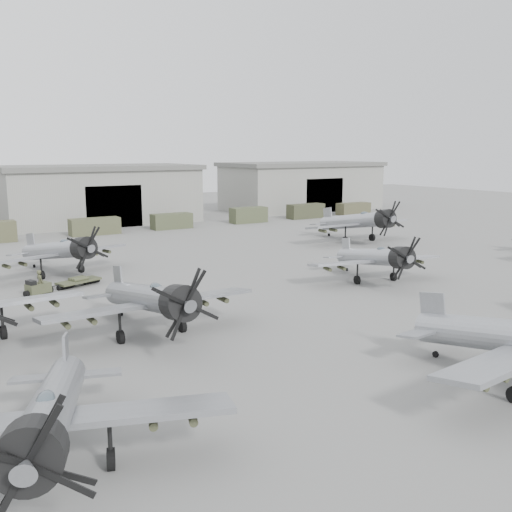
{
  "coord_description": "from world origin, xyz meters",
  "views": [
    {
      "loc": [
        -25.66,
        -24.09,
        11.0
      ],
      "look_at": [
        -1.62,
        14.46,
        2.5
      ],
      "focal_mm": 40.0,
      "sensor_mm": 36.0,
      "label": 1
    }
  ],
  "objects_px": {
    "aircraft_far_1": "(360,221)",
    "aircraft_near_0": "(50,415)",
    "tug_trailer": "(54,285)",
    "ground_crew": "(40,282)",
    "aircraft_far_0": "(61,251)",
    "aircraft_mid_2": "(377,258)",
    "aircraft_mid_1": "(152,299)"
  },
  "relations": [
    {
      "from": "aircraft_far_0",
      "to": "tug_trailer",
      "type": "distance_m",
      "value": 5.99
    },
    {
      "from": "aircraft_far_1",
      "to": "aircraft_mid_1",
      "type": "bearing_deg",
      "value": -148.6
    },
    {
      "from": "tug_trailer",
      "to": "aircraft_near_0",
      "type": "bearing_deg",
      "value": -122.41
    },
    {
      "from": "aircraft_mid_2",
      "to": "aircraft_far_1",
      "type": "distance_m",
      "value": 21.3
    },
    {
      "from": "aircraft_far_0",
      "to": "aircraft_far_1",
      "type": "bearing_deg",
      "value": -15.42
    },
    {
      "from": "aircraft_far_1",
      "to": "ground_crew",
      "type": "relative_size",
      "value": 7.12
    },
    {
      "from": "aircraft_far_0",
      "to": "aircraft_far_1",
      "type": "height_order",
      "value": "aircraft_far_1"
    },
    {
      "from": "tug_trailer",
      "to": "aircraft_mid_2",
      "type": "bearing_deg",
      "value": -44.96
    },
    {
      "from": "aircraft_near_0",
      "to": "tug_trailer",
      "type": "bearing_deg",
      "value": 96.25
    },
    {
      "from": "aircraft_near_0",
      "to": "ground_crew",
      "type": "bearing_deg",
      "value": 98.38
    },
    {
      "from": "aircraft_near_0",
      "to": "tug_trailer",
      "type": "distance_m",
      "value": 27.52
    },
    {
      "from": "aircraft_near_0",
      "to": "ground_crew",
      "type": "distance_m",
      "value": 26.64
    },
    {
      "from": "aircraft_near_0",
      "to": "aircraft_mid_1",
      "type": "height_order",
      "value": "aircraft_mid_1"
    },
    {
      "from": "aircraft_mid_1",
      "to": "aircraft_far_1",
      "type": "xyz_separation_m",
      "value": [
        34.56,
        20.27,
        0.2
      ]
    },
    {
      "from": "aircraft_mid_1",
      "to": "tug_trailer",
      "type": "height_order",
      "value": "aircraft_mid_1"
    },
    {
      "from": "aircraft_near_0",
      "to": "aircraft_mid_2",
      "type": "bearing_deg",
      "value": 46.66
    },
    {
      "from": "aircraft_far_1",
      "to": "tug_trailer",
      "type": "relative_size",
      "value": 2.23
    },
    {
      "from": "aircraft_mid_2",
      "to": "ground_crew",
      "type": "distance_m",
      "value": 27.01
    },
    {
      "from": "aircraft_mid_2",
      "to": "ground_crew",
      "type": "bearing_deg",
      "value": 168.41
    },
    {
      "from": "aircraft_near_0",
      "to": "aircraft_far_1",
      "type": "height_order",
      "value": "aircraft_far_1"
    },
    {
      "from": "aircraft_far_0",
      "to": "ground_crew",
      "type": "distance_m",
      "value": 6.88
    },
    {
      "from": "aircraft_near_0",
      "to": "ground_crew",
      "type": "relative_size",
      "value": 6.34
    },
    {
      "from": "aircraft_near_0",
      "to": "tug_trailer",
      "type": "height_order",
      "value": "aircraft_near_0"
    },
    {
      "from": "aircraft_far_1",
      "to": "aircraft_near_0",
      "type": "bearing_deg",
      "value": -142.08
    },
    {
      "from": "aircraft_near_0",
      "to": "aircraft_far_0",
      "type": "relative_size",
      "value": 0.99
    },
    {
      "from": "aircraft_far_1",
      "to": "ground_crew",
      "type": "xyz_separation_m",
      "value": [
        -38.06,
        -6.12,
        -1.57
      ]
    },
    {
      "from": "aircraft_mid_1",
      "to": "ground_crew",
      "type": "xyz_separation_m",
      "value": [
        -3.5,
        14.15,
        -1.37
      ]
    },
    {
      "from": "aircraft_mid_1",
      "to": "tug_trailer",
      "type": "xyz_separation_m",
      "value": [
        -2.34,
        14.78,
        -1.89
      ]
    },
    {
      "from": "ground_crew",
      "to": "aircraft_far_1",
      "type": "bearing_deg",
      "value": -95.47
    },
    {
      "from": "ground_crew",
      "to": "aircraft_mid_1",
      "type": "bearing_deg",
      "value": 179.29
    },
    {
      "from": "ground_crew",
      "to": "aircraft_far_0",
      "type": "bearing_deg",
      "value": -41.83
    },
    {
      "from": "tug_trailer",
      "to": "ground_crew",
      "type": "height_order",
      "value": "ground_crew"
    }
  ]
}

